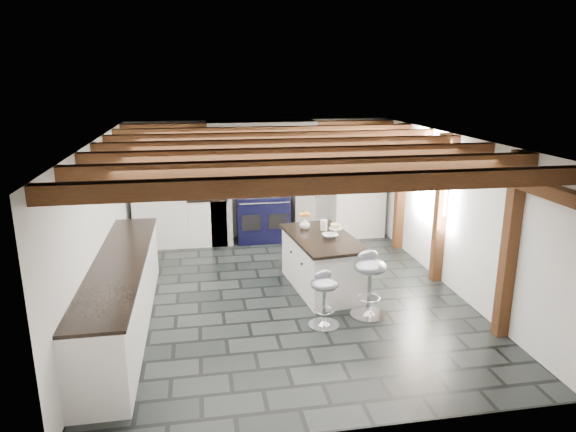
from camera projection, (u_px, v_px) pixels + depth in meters
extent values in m
plane|color=black|center=(286.00, 296.00, 7.50)|extent=(6.00, 6.00, 0.00)
plane|color=white|center=(260.00, 179.00, 10.05)|extent=(5.00, 0.00, 5.00)
plane|color=white|center=(100.00, 229.00, 6.78)|extent=(0.00, 6.00, 6.00)
plane|color=white|center=(452.00, 212.00, 7.61)|extent=(0.00, 6.00, 6.00)
plane|color=white|center=(286.00, 138.00, 6.89)|extent=(6.00, 6.00, 0.00)
cube|color=white|center=(220.00, 194.00, 9.68)|extent=(0.40, 0.60, 1.90)
cube|color=white|center=(303.00, 191.00, 9.95)|extent=(0.40, 0.60, 1.90)
cube|color=brown|center=(261.00, 138.00, 9.54)|extent=(2.10, 0.65, 0.18)
cube|color=white|center=(261.00, 130.00, 9.50)|extent=(2.00, 0.60, 0.31)
cube|color=black|center=(264.00, 137.00, 9.22)|extent=(1.00, 0.03, 0.22)
cube|color=silver|center=(264.00, 137.00, 9.21)|extent=(0.90, 0.01, 0.14)
cube|color=white|center=(169.00, 193.00, 9.51)|extent=(1.30, 0.58, 2.00)
cube|color=white|center=(358.00, 186.00, 10.12)|extent=(1.00, 0.58, 2.00)
cube|color=white|center=(122.00, 296.00, 6.45)|extent=(0.60, 3.80, 0.88)
cube|color=black|center=(119.00, 261.00, 6.33)|extent=(0.64, 3.80, 0.04)
cube|color=white|center=(208.00, 221.00, 9.78)|extent=(0.70, 0.60, 0.88)
cube|color=black|center=(207.00, 197.00, 9.65)|extent=(0.74, 0.64, 0.04)
cube|color=brown|center=(451.00, 159.00, 7.39)|extent=(0.15, 5.80, 0.14)
plane|color=white|center=(434.00, 178.00, 8.07)|extent=(0.00, 0.90, 0.90)
cube|color=brown|center=(336.00, 184.00, 4.45)|extent=(5.00, 0.16, 0.16)
cube|color=brown|center=(314.00, 167.00, 5.27)|extent=(5.00, 0.16, 0.16)
cube|color=brown|center=(298.00, 154.00, 6.09)|extent=(5.00, 0.16, 0.16)
cube|color=brown|center=(286.00, 145.00, 6.92)|extent=(5.00, 0.16, 0.16)
cube|color=brown|center=(276.00, 137.00, 7.74)|extent=(5.00, 0.16, 0.16)
cube|color=brown|center=(268.00, 131.00, 8.56)|extent=(5.00, 0.16, 0.16)
cube|color=brown|center=(262.00, 126.00, 9.39)|extent=(5.00, 0.16, 0.16)
cube|color=brown|center=(509.00, 247.00, 6.08)|extent=(0.15, 0.15, 2.30)
cube|color=brown|center=(440.00, 209.00, 7.79)|extent=(0.15, 0.15, 2.30)
cube|color=brown|center=(400.00, 187.00, 9.31)|extent=(0.15, 0.15, 2.30)
cylinder|color=black|center=(319.00, 165.00, 7.02)|extent=(0.01, 0.01, 0.56)
cylinder|color=white|center=(318.00, 189.00, 7.11)|extent=(0.09, 0.09, 0.22)
cylinder|color=black|center=(317.00, 161.00, 7.31)|extent=(0.01, 0.01, 0.56)
cylinder|color=white|center=(317.00, 184.00, 7.40)|extent=(0.09, 0.09, 0.22)
cylinder|color=black|center=(316.00, 158.00, 7.60)|extent=(0.01, 0.01, 0.56)
cylinder|color=white|center=(316.00, 180.00, 7.69)|extent=(0.09, 0.09, 0.22)
cube|color=black|center=(263.00, 218.00, 9.93)|extent=(1.00, 0.60, 0.90)
ellipsoid|color=silver|center=(249.00, 194.00, 9.76)|extent=(0.28, 0.28, 0.11)
ellipsoid|color=silver|center=(275.00, 193.00, 9.84)|extent=(0.28, 0.28, 0.11)
cylinder|color=silver|center=(265.00, 203.00, 9.53)|extent=(0.95, 0.03, 0.03)
cube|color=black|center=(251.00, 223.00, 9.60)|extent=(0.35, 0.02, 0.30)
cube|color=black|center=(278.00, 221.00, 9.69)|extent=(0.35, 0.02, 0.30)
cube|color=white|center=(322.00, 264.00, 7.68)|extent=(0.97, 1.67, 0.78)
cube|color=black|center=(322.00, 238.00, 7.57)|extent=(1.05, 1.75, 0.04)
imported|color=white|center=(305.00, 224.00, 7.91)|extent=(0.18, 0.18, 0.17)
ellipsoid|color=orange|center=(305.00, 215.00, 7.88)|extent=(0.18, 0.18, 0.11)
cylinder|color=white|center=(324.00, 225.00, 7.87)|extent=(0.11, 0.11, 0.16)
imported|color=white|center=(330.00, 236.00, 7.50)|extent=(0.25, 0.25, 0.06)
cylinder|color=white|center=(335.00, 232.00, 7.65)|extent=(0.04, 0.04, 0.09)
cylinder|color=white|center=(335.00, 228.00, 7.64)|extent=(0.19, 0.19, 0.01)
cylinder|color=beige|center=(336.00, 226.00, 7.63)|extent=(0.15, 0.15, 0.06)
cylinder|color=silver|center=(368.00, 315.00, 6.88)|extent=(0.48, 0.48, 0.03)
cone|color=silver|center=(368.00, 311.00, 6.86)|extent=(0.22, 0.22, 0.09)
cylinder|color=silver|center=(369.00, 291.00, 6.78)|extent=(0.05, 0.05, 0.60)
torus|color=silver|center=(369.00, 298.00, 6.81)|extent=(0.31, 0.31, 0.02)
ellipsoid|color=gray|center=(370.00, 267.00, 6.69)|extent=(0.52, 0.52, 0.20)
ellipsoid|color=gray|center=(366.00, 256.00, 6.76)|extent=(0.33, 0.18, 0.17)
cylinder|color=silver|center=(324.00, 325.00, 6.60)|extent=(0.40, 0.40, 0.03)
cone|color=silver|center=(324.00, 322.00, 6.59)|extent=(0.18, 0.18, 0.07)
cylinder|color=silver|center=(324.00, 305.00, 6.52)|extent=(0.05, 0.05, 0.50)
torus|color=silver|center=(324.00, 310.00, 6.55)|extent=(0.25, 0.25, 0.02)
ellipsoid|color=gray|center=(325.00, 284.00, 6.45)|extent=(0.46, 0.46, 0.16)
ellipsoid|color=gray|center=(321.00, 275.00, 6.50)|extent=(0.27, 0.18, 0.14)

